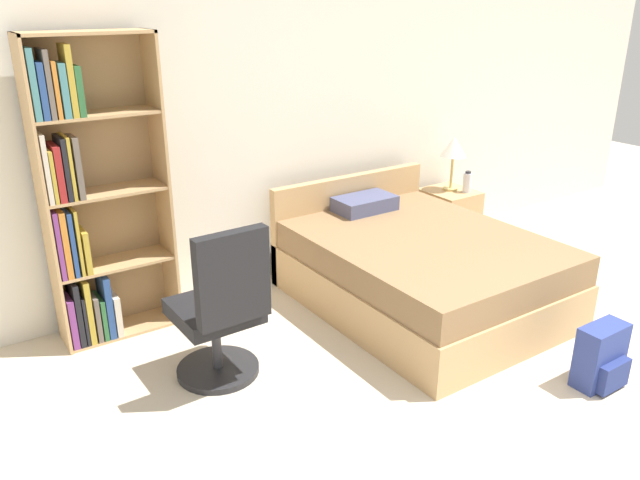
% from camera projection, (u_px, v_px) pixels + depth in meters
% --- Properties ---
extents(wall_back, '(9.00, 0.06, 2.60)m').
position_uv_depth(wall_back, '(296.00, 119.00, 5.04)').
color(wall_back, silver).
rests_on(wall_back, ground_plane).
extents(bookshelf, '(0.80, 0.31, 2.04)m').
position_uv_depth(bookshelf, '(88.00, 204.00, 4.06)').
color(bookshelf, tan).
rests_on(bookshelf, ground_plane).
extents(bed, '(1.52, 1.95, 0.82)m').
position_uv_depth(bed, '(417.00, 268.00, 4.76)').
color(bed, tan).
rests_on(bed, ground_plane).
extents(office_chair, '(0.52, 0.58, 1.04)m').
position_uv_depth(office_chair, '(221.00, 313.00, 3.72)').
color(office_chair, '#232326').
rests_on(office_chair, ground_plane).
extents(nightstand, '(0.43, 0.49, 0.54)m').
position_uv_depth(nightstand, '(448.00, 218.00, 5.91)').
color(nightstand, tan).
rests_on(nightstand, ground_plane).
extents(table_lamp, '(0.24, 0.24, 0.50)m').
position_uv_depth(table_lamp, '(454.00, 148.00, 5.70)').
color(table_lamp, tan).
rests_on(table_lamp, nightstand).
extents(water_bottle, '(0.08, 0.08, 0.20)m').
position_uv_depth(water_bottle, '(467.00, 182.00, 5.74)').
color(water_bottle, silver).
rests_on(water_bottle, nightstand).
extents(backpack_blue, '(0.33, 0.22, 0.40)m').
position_uv_depth(backpack_blue, '(601.00, 357.00, 3.78)').
color(backpack_blue, navy).
rests_on(backpack_blue, ground_plane).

